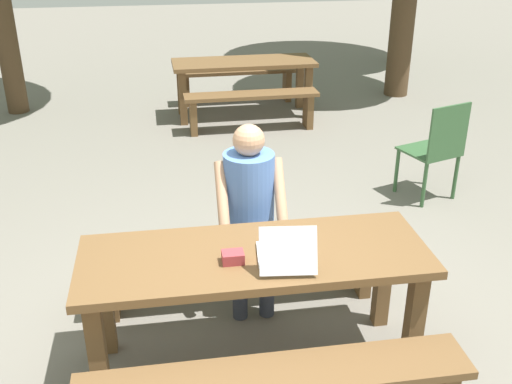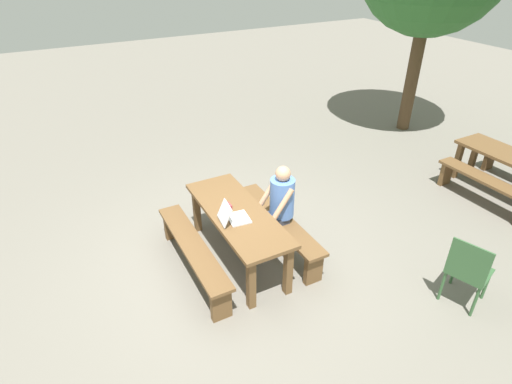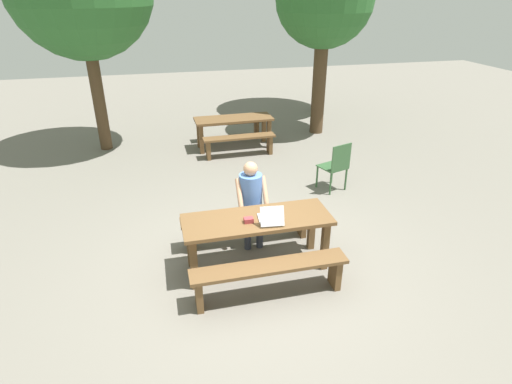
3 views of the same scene
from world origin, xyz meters
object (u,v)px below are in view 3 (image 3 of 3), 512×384
at_px(picnic_table_front, 257,226).
at_px(small_pouch, 249,220).
at_px(laptop, 271,217).
at_px(picnic_table_mid, 234,123).
at_px(plastic_chair, 336,166).
at_px(person_seated, 251,197).

distance_m(picnic_table_front, small_pouch, 0.22).
height_order(laptop, picnic_table_mid, laptop).
relative_size(laptop, picnic_table_mid, 0.22).
bearing_deg(picnic_table_mid, plastic_chair, -64.49).
bearing_deg(picnic_table_front, plastic_chair, 44.91).
xyz_separation_m(picnic_table_front, person_seated, (0.06, 0.60, 0.12)).
relative_size(laptop, small_pouch, 3.35).
xyz_separation_m(laptop, small_pouch, (-0.28, 0.05, -0.03)).
bearing_deg(small_pouch, plastic_chair, 44.20).
bearing_deg(picnic_table_mid, picnic_table_front, -98.27).
bearing_deg(small_pouch, picnic_table_mid, 81.33).
bearing_deg(laptop, picnic_table_mid, -89.00).
xyz_separation_m(laptop, plastic_chair, (1.84, 2.11, -0.32)).
relative_size(laptop, person_seated, 0.31).
bearing_deg(person_seated, laptop, -83.25).
relative_size(person_seated, plastic_chair, 1.37).
bearing_deg(plastic_chair, person_seated, 16.81).
distance_m(person_seated, plastic_chair, 2.38).
xyz_separation_m(person_seated, picnic_table_mid, (0.54, 4.14, -0.16)).
height_order(small_pouch, plastic_chair, plastic_chair).
distance_m(laptop, person_seated, 0.74).
bearing_deg(laptop, person_seated, -76.90).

